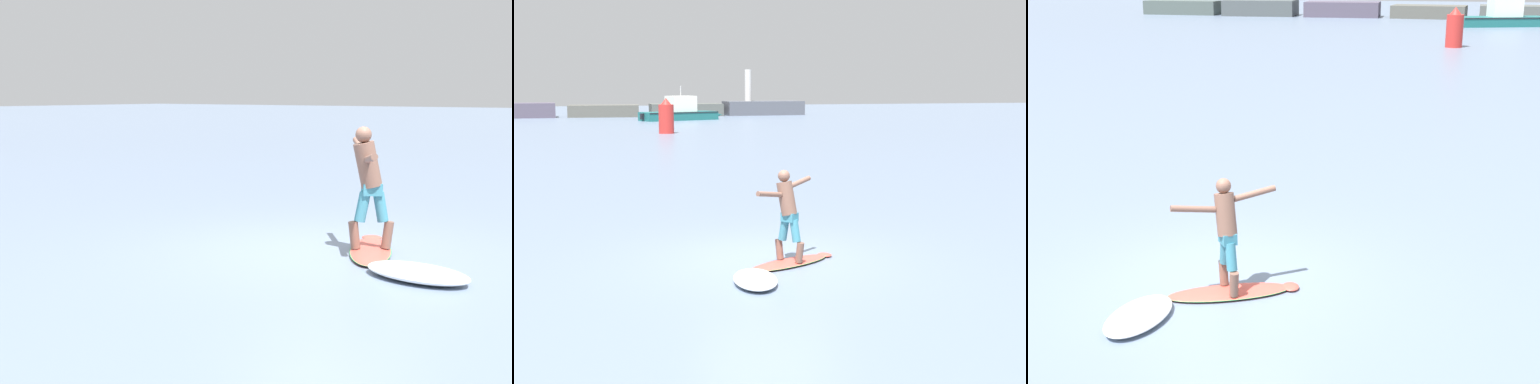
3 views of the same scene
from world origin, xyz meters
The scene contains 7 objects.
ground_plane centered at (0.00, 0.00, 0.00)m, with size 200.00×200.00×0.00m, color slate.
rock_jetty_breakwater centered at (-3.98, 62.00, 0.72)m, with size 50.00×4.38×4.82m.
surfboard centered at (0.28, -0.50, 0.04)m, with size 1.92×1.29×0.20m.
surfer centered at (0.22, -0.48, 1.03)m, with size 1.28×1.01×1.65m.
fishing_boat_near_jetty centered at (6.25, 53.01, 0.73)m, with size 8.23×4.66×3.11m.
channel_marker_buoy centered at (2.64, 35.21, 1.08)m, with size 1.01×1.01×2.35m.
wave_foam_at_tail centered at (-0.66, -1.59, 0.08)m, with size 0.85×1.36×0.16m.
Camera 3 is at (3.30, -9.42, 4.49)m, focal length 50.00 mm.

